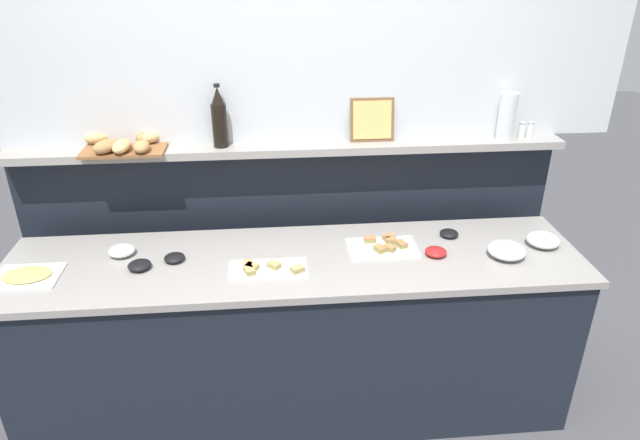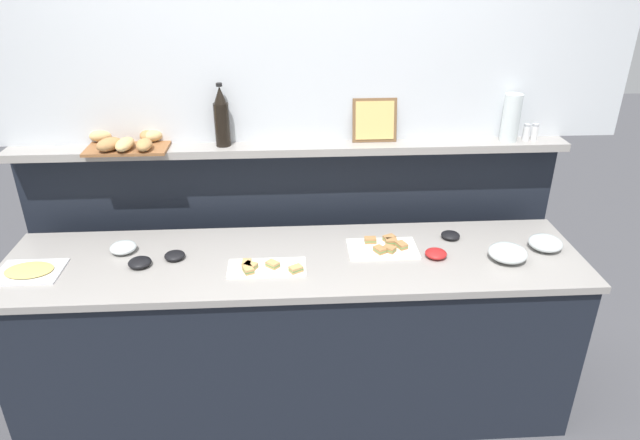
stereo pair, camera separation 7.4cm
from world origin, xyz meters
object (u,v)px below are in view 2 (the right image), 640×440
object	(u,v)px
sandwich_platter_rear	(266,267)
salt_shaker	(526,132)
glass_bowl_small	(545,243)
condiment_bowl_red	(175,256)
cold_cuts_platter	(29,271)
framed_picture	(375,120)
condiment_bowl_teal	(140,262)
pepper_shaker	(535,132)
condiment_bowl_cream	(450,235)
condiment_bowl_dark	(436,254)
wine_bottle_dark	(222,118)
water_carafe	(511,118)
glass_bowl_large	(508,253)
bread_basket	(129,142)
glass_bowl_medium	(123,248)
sandwich_platter_side	(384,247)

from	to	relation	value
sandwich_platter_rear	salt_shaker	distance (m)	1.52
glass_bowl_small	condiment_bowl_red	bearing A→B (deg)	179.61
cold_cuts_platter	condiment_bowl_red	xyz separation A→B (m)	(0.63, 0.09, 0.01)
glass_bowl_small	framed_picture	xyz separation A→B (m)	(-0.79, 0.45, 0.49)
condiment_bowl_teal	pepper_shaker	size ratio (longest dim) A/B	1.22
condiment_bowl_cream	condiment_bowl_dark	xyz separation A→B (m)	(-0.12, -0.18, 0.00)
condiment_bowl_teal	condiment_bowl_red	size ratio (longest dim) A/B	1.10
sandwich_platter_rear	pepper_shaker	xyz separation A→B (m)	(1.40, 0.53, 0.45)
wine_bottle_dark	framed_picture	distance (m)	0.77
wine_bottle_dark	framed_picture	xyz separation A→B (m)	(0.77, 0.03, -0.03)
condiment_bowl_teal	condiment_bowl_red	xyz separation A→B (m)	(0.15, 0.06, -0.00)
pepper_shaker	framed_picture	size ratio (longest dim) A/B	0.38
sandwich_platter_rear	condiment_bowl_teal	world-z (taller)	condiment_bowl_teal
pepper_shaker	water_carafe	size ratio (longest dim) A/B	0.36
glass_bowl_large	condiment_bowl_cream	world-z (taller)	glass_bowl_large
bread_basket	condiment_bowl_teal	bearing A→B (deg)	-78.18
wine_bottle_dark	glass_bowl_large	bearing A→B (deg)	-21.11
sandwich_platter_rear	condiment_bowl_red	bearing A→B (deg)	163.96
condiment_bowl_teal	glass_bowl_large	bearing A→B (deg)	-1.49
cold_cuts_platter	glass_bowl_medium	xyz separation A→B (m)	(0.38, 0.17, 0.01)
sandwich_platter_rear	cold_cuts_platter	size ratio (longest dim) A/B	1.25
glass_bowl_large	condiment_bowl_red	bearing A→B (deg)	176.27
glass_bowl_medium	condiment_bowl_cream	world-z (taller)	glass_bowl_medium
salt_shaker	condiment_bowl_red	bearing A→B (deg)	-167.21
sandwich_platter_rear	glass_bowl_small	bearing A→B (deg)	4.72
glass_bowl_small	condiment_bowl_cream	xyz separation A→B (m)	(-0.43, 0.14, -0.01)
glass_bowl_large	condiment_bowl_cream	distance (m)	0.31
salt_shaker	sandwich_platter_side	bearing A→B (deg)	-154.51
glass_bowl_small	wine_bottle_dark	bearing A→B (deg)	164.68
glass_bowl_small	bread_basket	world-z (taller)	bread_basket
cold_cuts_platter	condiment_bowl_cream	size ratio (longest dim) A/B	3.04
wine_bottle_dark	cold_cuts_platter	bearing A→B (deg)	-149.35
bread_basket	sandwich_platter_rear	bearing A→B (deg)	-37.95
bread_basket	condiment_bowl_dark	bearing A→B (deg)	-17.34
condiment_bowl_dark	pepper_shaker	size ratio (longest dim) A/B	1.19
condiment_bowl_red	condiment_bowl_dark	xyz separation A→B (m)	(1.23, -0.06, 0.00)
bread_basket	sandwich_platter_side	bearing A→B (deg)	-16.62
cold_cuts_platter	wine_bottle_dark	bearing A→B (deg)	30.65
glass_bowl_small	condiment_bowl_red	size ratio (longest dim) A/B	1.68
glass_bowl_medium	glass_bowl_small	world-z (taller)	glass_bowl_small
water_carafe	condiment_bowl_dark	bearing A→B (deg)	-134.52
condiment_bowl_dark	salt_shaker	xyz separation A→B (m)	(0.55, 0.46, 0.44)
sandwich_platter_side	glass_bowl_large	xyz separation A→B (m)	(0.56, -0.13, 0.02)
condiment_bowl_cream	condiment_bowl_red	bearing A→B (deg)	-174.80
sandwich_platter_rear	water_carafe	xyz separation A→B (m)	(1.26, 0.53, 0.53)
framed_picture	wine_bottle_dark	bearing A→B (deg)	-177.97
condiment_bowl_dark	glass_bowl_medium	bearing A→B (deg)	174.72
cold_cuts_platter	salt_shaker	world-z (taller)	salt_shaker
sandwich_platter_side	framed_picture	bearing A→B (deg)	90.94
sandwich_platter_rear	salt_shaker	size ratio (longest dim) A/B	4.10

